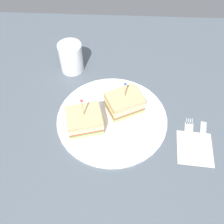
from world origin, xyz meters
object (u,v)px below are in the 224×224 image
Objects in this scene: sandwich_half_front at (84,120)px; napkin at (195,148)px; plate at (112,118)px; knife at (203,139)px; fork at (189,133)px; sandwich_half_back at (124,103)px; drink_glass at (71,58)px.

napkin is at bearing -10.03° from sandwich_half_front.
plate reaches higher than knife.
plate reaches higher than fork.
sandwich_half_back is at bearing 148.33° from napkin.
sandwich_half_back is (10.03, 6.15, 0.17)cm from sandwich_half_front.
fork is 1.01× the size of knife.
knife is (20.43, -8.26, -3.31)cm from sandwich_half_back.
plate is 8.11cm from sandwich_half_front.
knife is at bearing -3.95° from sandwich_half_front.
drink_glass reaches higher than fork.
drink_glass is (-6.53, 22.30, 0.96)cm from sandwich_half_front.
drink_glass is 0.73× the size of fork.
sandwich_half_back is 0.88× the size of fork.
napkin is (34.58, -27.26, -4.21)cm from drink_glass.
plate is 3.07× the size of napkin.
drink_glass is 0.95× the size of napkin.
sandwich_half_front is at bearing -73.67° from drink_glass.
fork is at bearing -1.13° from sandwich_half_front.
plate is at bearing 24.84° from sandwich_half_front.
fork is (27.09, -0.54, -3.14)cm from sandwich_half_front.
plate is at bearing -136.58° from sandwich_half_back.
fork is at bearing -34.18° from drink_glass.
drink_glass is at bearing 145.82° from fork.
sandwich_half_front is 30.70cm from knife.
plate is 2.34× the size of fork.
drink_glass is at bearing 141.75° from napkin.
sandwich_half_front is at bearing -148.47° from sandwich_half_back.
knife is (30.47, -2.10, -3.14)cm from sandwich_half_front.
plate is 2.86× the size of sandwich_half_front.
sandwich_half_front reaches higher than plate.
plate is 2.66× the size of sandwich_half_back.
sandwich_half_front is 0.82× the size of fork.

